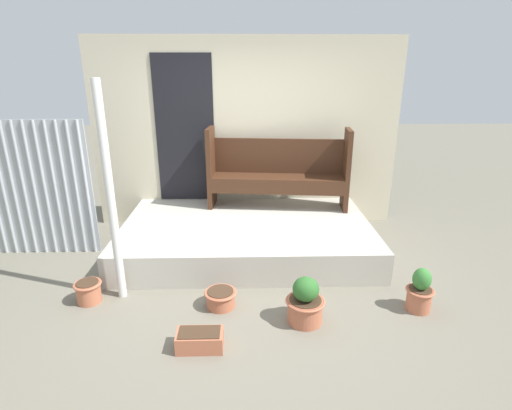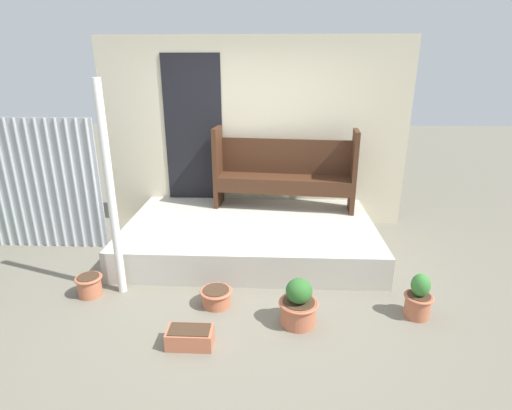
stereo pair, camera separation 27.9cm
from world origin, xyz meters
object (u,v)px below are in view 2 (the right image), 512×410
(flower_pot_right, at_px, (298,305))
(flower_pot_middle, at_px, (216,296))
(bench, at_px, (284,169))
(flower_pot_far_right, at_px, (419,298))
(flower_pot_left, at_px, (89,285))
(planter_box_rect, at_px, (190,337))
(support_post, at_px, (111,194))

(flower_pot_right, bearing_deg, flower_pot_middle, 161.55)
(bench, xyz_separation_m, flower_pot_far_right, (1.21, -1.98, -0.71))
(flower_pot_far_right, bearing_deg, flower_pot_middle, 176.84)
(flower_pot_left, xyz_separation_m, flower_pot_middle, (1.31, -0.11, -0.02))
(flower_pot_right, height_order, flower_pot_far_right, flower_pot_right)
(planter_box_rect, bearing_deg, flower_pot_middle, 77.29)
(flower_pot_middle, height_order, flower_pot_right, flower_pot_right)
(flower_pot_right, height_order, planter_box_rect, flower_pot_right)
(flower_pot_far_right, bearing_deg, flower_pot_left, 176.10)
(flower_pot_far_right, bearing_deg, bench, 121.43)
(flower_pot_left, bearing_deg, flower_pot_far_right, -3.90)
(bench, relative_size, flower_pot_right, 4.24)
(support_post, xyz_separation_m, flower_pot_right, (1.80, -0.47, -0.87))
(flower_pot_left, distance_m, flower_pot_right, 2.13)
(bench, relative_size, planter_box_rect, 4.94)
(support_post, bearing_deg, bench, 44.43)
(flower_pot_right, relative_size, flower_pot_far_right, 1.01)
(flower_pot_right, xyz_separation_m, planter_box_rect, (-0.92, -0.34, -0.12))
(support_post, relative_size, flower_pot_middle, 6.71)
(support_post, bearing_deg, flower_pot_left, -161.97)
(flower_pot_middle, bearing_deg, flower_pot_right, -18.45)
(support_post, height_order, flower_pot_middle, support_post)
(flower_pot_far_right, xyz_separation_m, planter_box_rect, (-2.04, -0.50, -0.11))
(support_post, distance_m, flower_pot_left, 0.99)
(flower_pot_right, bearing_deg, flower_pot_far_right, 7.98)
(bench, xyz_separation_m, flower_pot_left, (-2.00, -1.76, -0.78))
(planter_box_rect, bearing_deg, support_post, 137.01)
(flower_pot_far_right, height_order, planter_box_rect, flower_pot_far_right)
(flower_pot_right, relative_size, planter_box_rect, 1.16)
(flower_pot_middle, bearing_deg, flower_pot_far_right, -3.16)
(flower_pot_left, xyz_separation_m, flower_pot_right, (2.10, -0.38, 0.08))
(flower_pot_middle, height_order, flower_pot_far_right, flower_pot_far_right)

